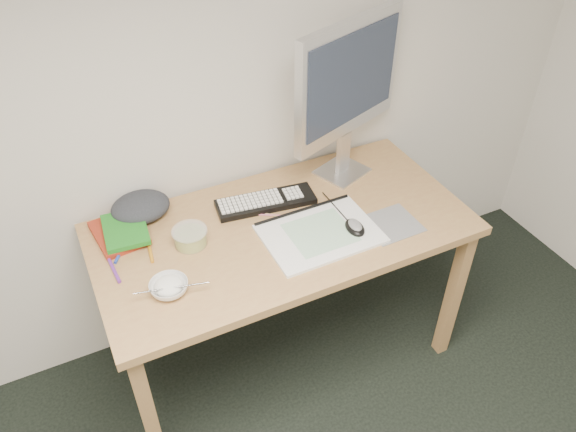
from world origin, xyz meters
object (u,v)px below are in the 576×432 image
at_px(keyboard, 266,202).
at_px(monitor, 348,83).
at_px(rice_bowl, 169,288).
at_px(sketchpad, 320,234).
at_px(desk, 283,242).

height_order(keyboard, monitor, monitor).
bearing_deg(rice_bowl, sketchpad, 3.30).
relative_size(keyboard, rice_bowl, 3.05).
xyz_separation_m(sketchpad, keyboard, (-0.10, 0.25, 0.01)).
height_order(sketchpad, monitor, monitor).
bearing_deg(desk, monitor, 28.95).
relative_size(keyboard, monitor, 0.60).
xyz_separation_m(desk, rice_bowl, (-0.48, -0.14, 0.10)).
xyz_separation_m(keyboard, rice_bowl, (-0.47, -0.29, 0.01)).
bearing_deg(keyboard, desk, -81.34).
relative_size(sketchpad, rice_bowl, 3.27).
bearing_deg(sketchpad, keyboard, 111.89).
height_order(sketchpad, keyboard, keyboard).
bearing_deg(rice_bowl, keyboard, 31.25).
bearing_deg(keyboard, monitor, 16.62).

